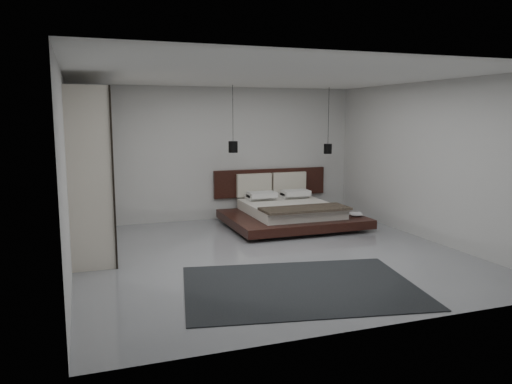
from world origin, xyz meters
name	(u,v)px	position (x,y,z in m)	size (l,w,h in m)	color
floor	(271,254)	(0.00, 0.00, 0.00)	(6.00, 6.00, 0.00)	gray
ceiling	(271,76)	(0.00, 0.00, 2.80)	(6.00, 6.00, 0.00)	white
wall_back	(220,154)	(0.00, 3.00, 1.40)	(6.00, 6.00, 0.00)	beige
wall_front	(379,196)	(0.00, -3.00, 1.40)	(6.00, 6.00, 0.00)	beige
wall_left	(67,175)	(-3.00, 0.00, 1.40)	(6.00, 6.00, 0.00)	beige
wall_right	(429,162)	(3.00, 0.00, 1.40)	(6.00, 6.00, 0.00)	beige
lattice_screen	(72,165)	(-2.95, 2.45, 1.30)	(0.05, 0.90, 2.60)	black
bed	(289,211)	(1.14, 1.92, 0.27)	(2.58, 2.31, 1.04)	black
book_lower	(350,215)	(2.20, 1.29, 0.25)	(0.21, 0.28, 0.03)	#99724C
book_upper	(350,214)	(2.18, 1.26, 0.28)	(0.23, 0.31, 0.02)	#99724C
pendant_left	(233,147)	(0.08, 2.30, 1.59)	(0.19, 0.19, 1.33)	black
pendant_right	(328,149)	(2.20, 2.30, 1.51)	(0.17, 0.17, 1.40)	black
wardrobe	(88,171)	(-2.70, 1.33, 1.31)	(0.63, 2.67, 2.62)	beige
rug	(301,287)	(-0.21, -1.60, 0.01)	(2.98, 2.13, 0.01)	black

